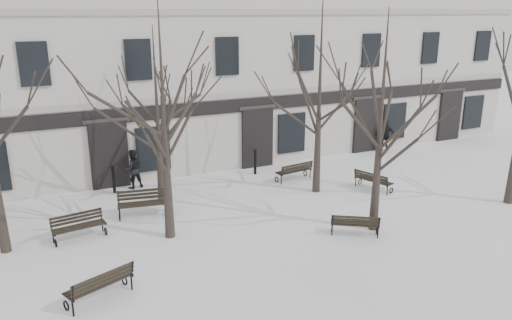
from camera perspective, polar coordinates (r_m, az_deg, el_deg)
ground at (r=16.48m, az=1.03°, el=-9.82°), size 100.00×100.00×0.00m
building at (r=27.04m, az=-11.47°, el=12.47°), size 40.40×10.20×11.40m
tree_1 at (r=15.96m, az=-10.62°, el=7.27°), size 5.40×5.40×7.72m
tree_2 at (r=16.84m, az=14.27°, el=7.01°), size 5.24×5.24×7.48m
tree_5 at (r=19.48m, az=-11.33°, el=7.31°), size 4.81×4.81×6.87m
tree_6 at (r=20.22m, az=7.36°, el=10.00°), size 5.65×5.65×8.07m
bench_0 at (r=17.83m, az=-19.62°, el=-7.06°), size 1.79×0.87×0.87m
bench_1 at (r=14.06m, az=-17.37°, el=-13.37°), size 1.89×1.26×0.91m
bench_2 at (r=17.35m, az=11.25°, el=-7.15°), size 1.64×1.35×0.81m
bench_3 at (r=19.05m, az=-12.62°, el=-4.73°), size 2.04×1.05×0.98m
bench_4 at (r=22.46m, az=4.43°, el=-1.21°), size 1.78×0.85×0.87m
bench_5 at (r=21.79m, az=13.21°, el=-2.25°), size 1.09×1.73×0.83m
bollard_a at (r=21.69m, az=-15.97°, el=-2.05°), size 0.15×0.15×1.17m
bollard_b at (r=23.23m, az=-0.10°, el=-0.11°), size 0.15×0.15×1.20m
pedestrian_b at (r=22.28m, az=-13.77°, el=-3.09°), size 0.91×0.75×1.70m
pedestrian_c at (r=28.09m, az=14.43°, el=0.97°), size 1.07×1.04×1.79m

